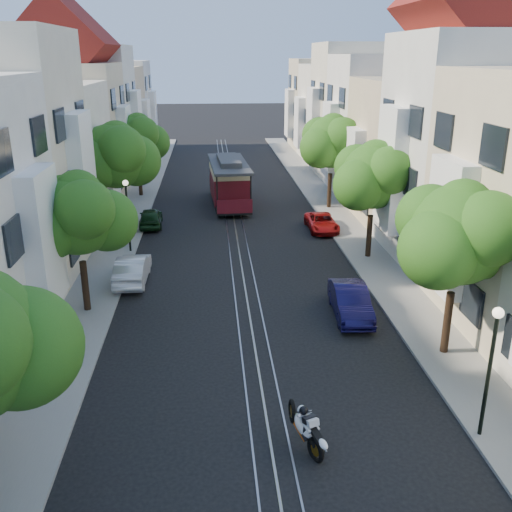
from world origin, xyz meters
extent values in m
plane|color=black|center=(0.00, 28.00, 0.00)|extent=(200.00, 200.00, 0.00)
cube|color=gray|center=(7.25, 28.00, 0.06)|extent=(2.50, 80.00, 0.12)
cube|color=gray|center=(-7.25, 28.00, 0.06)|extent=(2.50, 80.00, 0.12)
cube|color=gray|center=(-0.55, 28.00, 0.01)|extent=(0.06, 80.00, 0.02)
cube|color=gray|center=(0.00, 28.00, 0.01)|extent=(0.06, 80.00, 0.02)
cube|color=gray|center=(0.55, 28.00, 0.01)|extent=(0.06, 80.00, 0.02)
cube|color=tan|center=(0.00, 28.00, 0.00)|extent=(0.08, 80.00, 0.01)
cube|color=white|center=(8.20, 12.00, 4.20)|extent=(0.90, 3.04, 5.50)
cube|color=silver|center=(12.00, 20.00, 6.00)|extent=(7.00, 8.00, 12.00)
cube|color=white|center=(8.20, 20.00, 5.04)|extent=(0.90, 3.04, 6.60)
cube|color=#C6B28C|center=(12.00, 28.00, 4.50)|extent=(7.00, 8.00, 9.00)
cube|color=white|center=(8.20, 28.00, 3.78)|extent=(0.90, 3.04, 4.95)
cube|color=white|center=(12.00, 36.00, 5.25)|extent=(7.00, 8.00, 10.50)
cube|color=white|center=(8.20, 36.00, 4.41)|extent=(0.90, 3.04, 5.78)
cube|color=beige|center=(12.00, 44.00, 5.75)|extent=(7.00, 8.00, 11.50)
cube|color=white|center=(8.20, 44.00, 4.83)|extent=(0.90, 3.04, 6.32)
cube|color=silver|center=(12.00, 52.00, 4.75)|extent=(7.00, 8.00, 9.50)
cube|color=white|center=(8.20, 52.00, 3.99)|extent=(0.90, 3.04, 5.23)
cube|color=beige|center=(12.00, 60.00, 5.00)|extent=(7.00, 8.00, 10.00)
cube|color=white|center=(8.20, 60.00, 4.20)|extent=(0.90, 3.04, 5.50)
cube|color=white|center=(-8.20, 12.00, 4.12)|extent=(0.90, 3.04, 5.39)
cube|color=beige|center=(-12.00, 20.00, 5.88)|extent=(7.00, 8.00, 11.76)
cube|color=white|center=(-8.20, 20.00, 4.94)|extent=(0.90, 3.04, 6.47)
cube|color=silver|center=(-12.00, 28.00, 4.41)|extent=(7.00, 8.00, 8.82)
cube|color=white|center=(-8.20, 28.00, 3.70)|extent=(0.90, 3.04, 4.85)
cube|color=beige|center=(-12.00, 36.00, 5.14)|extent=(7.00, 8.00, 10.29)
cube|color=white|center=(-8.20, 36.00, 4.32)|extent=(0.90, 3.04, 5.66)
cube|color=silver|center=(-12.00, 44.00, 5.63)|extent=(7.00, 8.00, 11.27)
cube|color=white|center=(-8.20, 44.00, 4.73)|extent=(0.90, 3.04, 6.20)
cube|color=#C6B28C|center=(-12.00, 52.00, 4.66)|extent=(7.00, 8.00, 9.31)
cube|color=white|center=(-8.20, 52.00, 3.91)|extent=(0.90, 3.04, 5.12)
cube|color=white|center=(-12.00, 60.00, 4.90)|extent=(7.00, 8.00, 9.80)
cube|color=white|center=(-8.20, 60.00, 4.12)|extent=(0.90, 3.04, 5.39)
cylinder|color=black|center=(7.20, 9.00, 1.34)|extent=(0.30, 0.30, 2.45)
sphere|color=#285014|center=(7.20, 9.00, 4.81)|extent=(3.64, 3.64, 3.64)
sphere|color=#285014|center=(8.30, 9.50, 4.41)|extent=(2.91, 2.91, 2.91)
sphere|color=#285014|center=(6.25, 8.30, 4.51)|extent=(2.84, 2.84, 2.84)
sphere|color=#285014|center=(7.30, 9.10, 5.71)|extent=(2.18, 2.18, 2.18)
cylinder|color=black|center=(7.20, 20.00, 1.31)|extent=(0.30, 0.30, 2.38)
sphere|color=#285014|center=(7.20, 20.00, 4.68)|extent=(3.54, 3.54, 3.54)
sphere|color=#285014|center=(8.30, 20.50, 4.28)|extent=(2.83, 2.83, 2.83)
sphere|color=#285014|center=(6.25, 19.30, 4.38)|extent=(2.76, 2.76, 2.76)
sphere|color=#285014|center=(7.30, 20.10, 5.58)|extent=(2.12, 2.12, 2.12)
cylinder|color=black|center=(7.20, 31.00, 1.38)|extent=(0.30, 0.30, 2.52)
sphere|color=#285014|center=(7.20, 31.00, 4.94)|extent=(3.74, 3.74, 3.74)
sphere|color=#285014|center=(8.30, 31.50, 4.54)|extent=(3.00, 3.00, 3.00)
sphere|color=#285014|center=(6.25, 30.30, 4.64)|extent=(2.92, 2.92, 2.92)
sphere|color=#285014|center=(7.30, 31.10, 5.84)|extent=(2.25, 2.25, 2.25)
sphere|color=#285014|center=(-6.10, 2.50, 4.41)|extent=(2.91, 2.91, 2.91)
cylinder|color=black|center=(-7.20, 14.00, 1.26)|extent=(0.30, 0.30, 2.27)
sphere|color=#285014|center=(-7.20, 14.00, 4.47)|extent=(3.38, 3.38, 3.38)
sphere|color=#285014|center=(-6.10, 14.50, 4.07)|extent=(2.70, 2.70, 2.70)
sphere|color=#285014|center=(-8.15, 13.30, 4.17)|extent=(2.64, 2.64, 2.64)
sphere|color=#285014|center=(-7.10, 14.10, 5.38)|extent=(2.03, 2.03, 2.03)
cylinder|color=black|center=(-7.20, 25.00, 1.43)|extent=(0.30, 0.30, 2.62)
sphere|color=#285014|center=(-7.20, 25.00, 5.14)|extent=(3.90, 3.90, 3.90)
sphere|color=#285014|center=(-6.10, 25.50, 4.74)|extent=(3.12, 3.12, 3.12)
sphere|color=#285014|center=(-8.15, 24.30, 4.84)|extent=(3.04, 3.04, 3.04)
sphere|color=#285014|center=(-7.10, 25.10, 6.04)|extent=(2.34, 2.34, 2.34)
cylinder|color=black|center=(-7.20, 36.00, 1.31)|extent=(0.30, 0.30, 2.38)
sphere|color=#285014|center=(-7.20, 36.00, 4.68)|extent=(3.54, 3.54, 3.54)
sphere|color=#285014|center=(-6.10, 36.50, 4.28)|extent=(2.83, 2.83, 2.83)
sphere|color=#285014|center=(-8.15, 35.30, 4.38)|extent=(2.76, 2.76, 2.76)
sphere|color=#285014|center=(-7.10, 36.10, 5.58)|extent=(2.12, 2.12, 2.12)
cylinder|color=black|center=(6.30, 4.00, 2.12)|extent=(0.12, 0.12, 4.00)
sphere|color=#FFF2CC|center=(6.30, 4.00, 4.12)|extent=(0.32, 0.32, 0.32)
cylinder|color=black|center=(-6.30, 22.00, 2.12)|extent=(0.12, 0.12, 4.00)
sphere|color=#FFF2CC|center=(-6.30, 22.00, 4.12)|extent=(0.32, 0.32, 0.32)
torus|color=black|center=(1.20, 3.43, 0.30)|extent=(0.43, 0.75, 0.75)
torus|color=black|center=(0.69, 4.62, 0.80)|extent=(0.15, 0.74, 0.73)
ellipsoid|color=white|center=(0.95, 4.00, 0.73)|extent=(0.80, 1.10, 0.81)
ellipsoid|color=white|center=(1.04, 3.80, 0.96)|extent=(0.56, 0.65, 0.46)
cube|color=black|center=(1.22, 3.40, 0.81)|extent=(0.41, 0.58, 0.30)
cube|color=silver|center=(1.06, 3.77, 1.05)|extent=(0.53, 0.65, 0.32)
sphere|color=black|center=(0.93, 4.06, 1.20)|extent=(0.26, 0.26, 0.26)
cube|color=black|center=(-0.17, 32.70, 0.48)|extent=(2.92, 8.68, 0.32)
cube|color=#520D16|center=(-0.17, 32.70, 1.76)|extent=(2.85, 5.48, 2.57)
cube|color=beige|center=(-0.17, 32.70, 2.73)|extent=(2.91, 5.53, 0.64)
cube|color=#2D2D30|center=(-0.17, 32.70, 3.15)|extent=(3.13, 8.69, 0.19)
cube|color=#2D2D30|center=(-0.17, 32.70, 3.42)|extent=(1.76, 4.89, 0.37)
imported|color=#0F0B39|center=(4.40, 12.64, 0.68)|extent=(1.67, 4.22, 1.37)
imported|color=maroon|center=(5.60, 25.47, 0.54)|extent=(1.84, 3.92, 1.08)
imported|color=silver|center=(-5.60, 17.44, 0.68)|extent=(1.51, 4.18, 1.37)
imported|color=black|center=(-5.60, 27.31, 0.63)|extent=(1.65, 3.74, 1.25)
camera|label=1|loc=(-1.57, -9.77, 10.89)|focal=40.00mm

